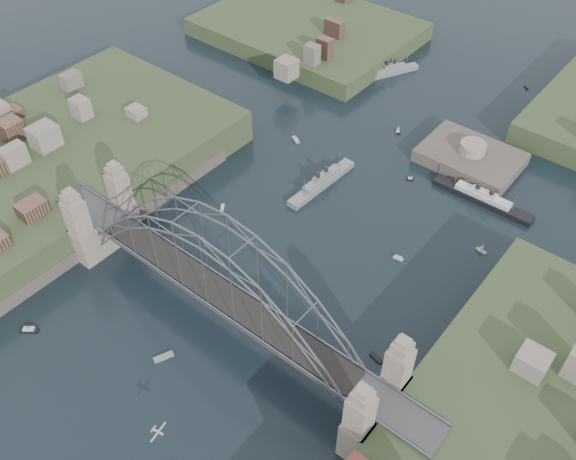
{
  "coord_description": "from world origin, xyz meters",
  "views": [
    {
      "loc": [
        51.17,
        -44.89,
        89.14
      ],
      "look_at": [
        0.0,
        18.0,
        10.0
      ],
      "focal_mm": 38.59,
      "sensor_mm": 36.0,
      "label": 1
    }
  ],
  "objects_px": {
    "fort_island": "(469,164)",
    "naval_cruiser_near": "(322,182)",
    "naval_cruiser_far": "(390,71)",
    "ocean_liner": "(482,199)",
    "bridge": "(219,279)"
  },
  "relations": [
    {
      "from": "fort_island",
      "to": "naval_cruiser_near",
      "type": "xyz_separation_m",
      "value": [
        -21.62,
        -28.32,
        1.28
      ]
    },
    {
      "from": "naval_cruiser_far",
      "to": "ocean_liner",
      "type": "relative_size",
      "value": 0.73
    },
    {
      "from": "fort_island",
      "to": "bridge",
      "type": "bearing_deg",
      "value": -99.73
    },
    {
      "from": "naval_cruiser_near",
      "to": "ocean_liner",
      "type": "bearing_deg",
      "value": 30.28
    },
    {
      "from": "fort_island",
      "to": "naval_cruiser_near",
      "type": "height_order",
      "value": "naval_cruiser_near"
    },
    {
      "from": "fort_island",
      "to": "naval_cruiser_far",
      "type": "height_order",
      "value": "naval_cruiser_far"
    },
    {
      "from": "bridge",
      "to": "naval_cruiser_far",
      "type": "bearing_deg",
      "value": 104.46
    },
    {
      "from": "naval_cruiser_near",
      "to": "naval_cruiser_far",
      "type": "height_order",
      "value": "naval_cruiser_near"
    },
    {
      "from": "fort_island",
      "to": "ocean_liner",
      "type": "bearing_deg",
      "value": -51.5
    },
    {
      "from": "naval_cruiser_far",
      "to": "ocean_liner",
      "type": "distance_m",
      "value": 55.01
    },
    {
      "from": "bridge",
      "to": "ocean_liner",
      "type": "height_order",
      "value": "bridge"
    },
    {
      "from": "fort_island",
      "to": "naval_cruiser_far",
      "type": "bearing_deg",
      "value": 148.42
    },
    {
      "from": "bridge",
      "to": "ocean_liner",
      "type": "distance_m",
      "value": 63.77
    },
    {
      "from": "naval_cruiser_near",
      "to": "ocean_liner",
      "type": "distance_m",
      "value": 34.91
    },
    {
      "from": "bridge",
      "to": "naval_cruiser_near",
      "type": "relative_size",
      "value": 4.14
    }
  ]
}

